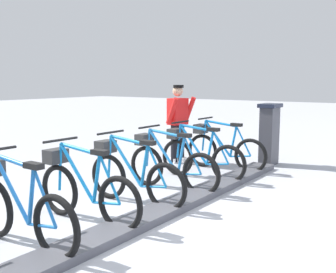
{
  "coord_description": "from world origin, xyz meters",
  "views": [
    {
      "loc": [
        -3.01,
        3.53,
        1.74
      ],
      "look_at": [
        0.5,
        -1.43,
        0.9
      ],
      "focal_mm": 42.94,
      "sensor_mm": 36.0,
      "label": 1
    }
  ],
  "objects_px": {
    "payment_kiosk": "(269,133)",
    "bike_docked_1": "(198,155)",
    "bike_docked_3": "(132,174)",
    "worker_near_rack": "(178,120)",
    "bike_docked_0": "(222,148)",
    "bike_docked_5": "(18,207)",
    "bike_docked_2": "(169,164)",
    "bike_docked_4": "(83,188)"
  },
  "relations": [
    {
      "from": "payment_kiosk",
      "to": "bike_docked_1",
      "type": "bearing_deg",
      "value": 73.27
    },
    {
      "from": "bike_docked_3",
      "to": "worker_near_rack",
      "type": "relative_size",
      "value": 1.04
    },
    {
      "from": "payment_kiosk",
      "to": "bike_docked_0",
      "type": "bearing_deg",
      "value": 59.87
    },
    {
      "from": "payment_kiosk",
      "to": "bike_docked_0",
      "type": "height_order",
      "value": "payment_kiosk"
    },
    {
      "from": "bike_docked_1",
      "to": "bike_docked_0",
      "type": "bearing_deg",
      "value": -90.0
    },
    {
      "from": "worker_near_rack",
      "to": "bike_docked_5",
      "type": "bearing_deg",
      "value": 103.38
    },
    {
      "from": "bike_docked_2",
      "to": "bike_docked_5",
      "type": "relative_size",
      "value": 1.0
    },
    {
      "from": "bike_docked_4",
      "to": "bike_docked_5",
      "type": "relative_size",
      "value": 1.0
    },
    {
      "from": "bike_docked_4",
      "to": "bike_docked_5",
      "type": "distance_m",
      "value": 0.92
    },
    {
      "from": "bike_docked_2",
      "to": "bike_docked_4",
      "type": "height_order",
      "value": "same"
    },
    {
      "from": "bike_docked_2",
      "to": "bike_docked_5",
      "type": "xyz_separation_m",
      "value": [
        0.0,
        2.75,
        0.0
      ]
    },
    {
      "from": "bike_docked_4",
      "to": "bike_docked_3",
      "type": "bearing_deg",
      "value": -90.0
    },
    {
      "from": "payment_kiosk",
      "to": "bike_docked_3",
      "type": "height_order",
      "value": "payment_kiosk"
    },
    {
      "from": "bike_docked_1",
      "to": "worker_near_rack",
      "type": "height_order",
      "value": "worker_near_rack"
    },
    {
      "from": "bike_docked_4",
      "to": "worker_near_rack",
      "type": "relative_size",
      "value": 1.04
    },
    {
      "from": "payment_kiosk",
      "to": "bike_docked_1",
      "type": "xyz_separation_m",
      "value": [
        0.57,
        1.9,
        -0.24
      ]
    },
    {
      "from": "bike_docked_0",
      "to": "bike_docked_1",
      "type": "bearing_deg",
      "value": 90.0
    },
    {
      "from": "payment_kiosk",
      "to": "bike_docked_4",
      "type": "xyz_separation_m",
      "value": [
        0.57,
        4.65,
        -0.24
      ]
    },
    {
      "from": "bike_docked_0",
      "to": "bike_docked_5",
      "type": "distance_m",
      "value": 4.58
    },
    {
      "from": "payment_kiosk",
      "to": "bike_docked_2",
      "type": "relative_size",
      "value": 0.74
    },
    {
      "from": "bike_docked_4",
      "to": "payment_kiosk",
      "type": "bearing_deg",
      "value": -97.01
    },
    {
      "from": "bike_docked_0",
      "to": "bike_docked_2",
      "type": "xyz_separation_m",
      "value": [
        0.0,
        1.83,
        0.0
      ]
    },
    {
      "from": "bike_docked_0",
      "to": "bike_docked_5",
      "type": "relative_size",
      "value": 1.0
    },
    {
      "from": "bike_docked_1",
      "to": "bike_docked_4",
      "type": "height_order",
      "value": "same"
    },
    {
      "from": "payment_kiosk",
      "to": "bike_docked_2",
      "type": "height_order",
      "value": "payment_kiosk"
    },
    {
      "from": "bike_docked_0",
      "to": "bike_docked_1",
      "type": "xyz_separation_m",
      "value": [
        0.0,
        0.92,
        0.0
      ]
    },
    {
      "from": "bike_docked_3",
      "to": "worker_near_rack",
      "type": "bearing_deg",
      "value": -68.59
    },
    {
      "from": "bike_docked_5",
      "to": "worker_near_rack",
      "type": "xyz_separation_m",
      "value": [
        1.11,
        -4.66,
        0.48
      ]
    },
    {
      "from": "bike_docked_0",
      "to": "bike_docked_2",
      "type": "distance_m",
      "value": 1.83
    },
    {
      "from": "bike_docked_2",
      "to": "bike_docked_5",
      "type": "distance_m",
      "value": 2.75
    },
    {
      "from": "bike_docked_5",
      "to": "bike_docked_2",
      "type": "bearing_deg",
      "value": -90.0
    },
    {
      "from": "bike_docked_0",
      "to": "bike_docked_2",
      "type": "bearing_deg",
      "value": 90.0
    },
    {
      "from": "bike_docked_1",
      "to": "bike_docked_3",
      "type": "distance_m",
      "value": 1.83
    },
    {
      "from": "bike_docked_3",
      "to": "bike_docked_5",
      "type": "height_order",
      "value": "same"
    },
    {
      "from": "bike_docked_1",
      "to": "bike_docked_4",
      "type": "relative_size",
      "value": 1.0
    },
    {
      "from": "worker_near_rack",
      "to": "bike_docked_3",
      "type": "bearing_deg",
      "value": 111.41
    },
    {
      "from": "bike_docked_0",
      "to": "bike_docked_2",
      "type": "height_order",
      "value": "same"
    },
    {
      "from": "bike_docked_1",
      "to": "payment_kiosk",
      "type": "bearing_deg",
      "value": -106.73
    },
    {
      "from": "payment_kiosk",
      "to": "bike_docked_1",
      "type": "relative_size",
      "value": 0.74
    },
    {
      "from": "payment_kiosk",
      "to": "worker_near_rack",
      "type": "distance_m",
      "value": 1.93
    },
    {
      "from": "bike_docked_0",
      "to": "bike_docked_1",
      "type": "distance_m",
      "value": 0.92
    },
    {
      "from": "bike_docked_4",
      "to": "bike_docked_1",
      "type": "bearing_deg",
      "value": -90.0
    }
  ]
}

